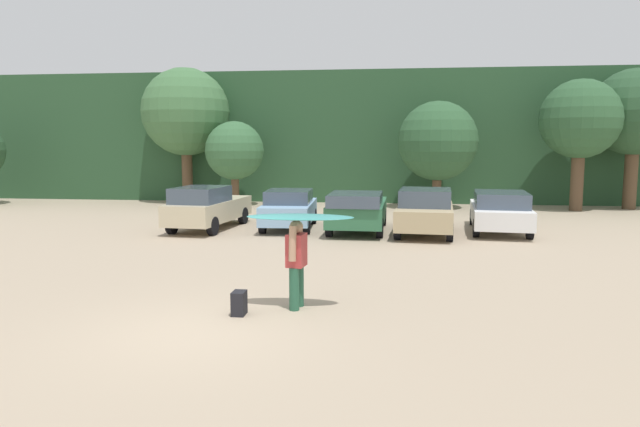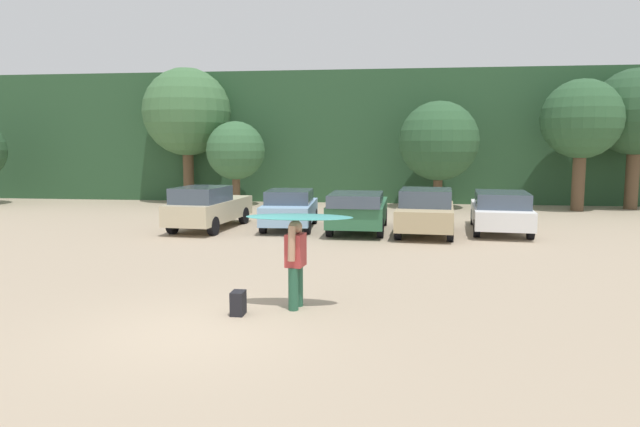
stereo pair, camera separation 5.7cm
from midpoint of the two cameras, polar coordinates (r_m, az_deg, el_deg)
ground_plane at (r=10.26m, az=-12.35°, el=-11.37°), size 120.00×120.00×0.00m
hillside_ridge at (r=37.35m, az=2.21°, el=7.49°), size 108.00×12.00×7.15m
tree_center_right at (r=32.56m, az=-13.02°, el=9.74°), size 4.75×4.75×7.31m
tree_far_right at (r=30.13m, az=-8.32°, el=6.16°), size 3.02×3.02×4.37m
tree_center at (r=28.93m, az=11.77°, el=7.03°), size 3.90×3.90×5.29m
tree_ridge_back at (r=30.15m, az=24.57°, el=8.44°), size 3.75×3.75×6.25m
tree_far_left at (r=32.10m, az=28.93°, el=8.74°), size 4.19×4.19×6.84m
parked_car_champagne at (r=21.97m, az=-10.97°, el=0.64°), size 2.17×4.79×1.64m
parked_car_sky_blue at (r=21.79m, az=-2.93°, el=0.52°), size 1.98×4.20×1.47m
parked_car_forest_green at (r=20.98m, az=3.88°, el=0.38°), size 2.05×4.76×1.49m
parked_car_tan at (r=20.66m, az=10.51°, el=0.26°), size 2.25×4.25×1.61m
parked_car_white at (r=21.90m, az=17.55°, el=0.28°), size 2.40×4.90×1.49m
person_adult at (r=11.17m, az=-2.29°, el=-4.50°), size 0.38×0.75×1.74m
surfboard_teal at (r=10.91m, az=-1.93°, el=-0.35°), size 2.08×0.64×0.12m
backpack_dropped at (r=11.01m, az=-7.97°, el=-8.79°), size 0.24×0.34×0.45m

